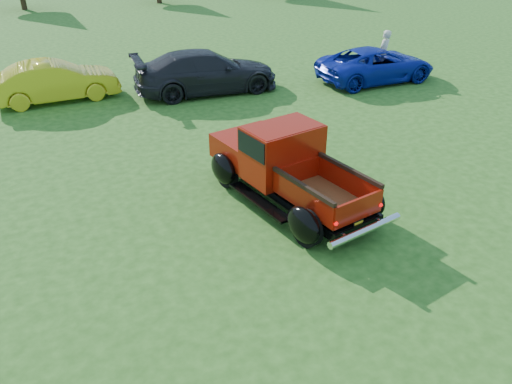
# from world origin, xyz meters

# --- Properties ---
(ground) EXTENTS (120.00, 120.00, 0.00)m
(ground) POSITION_xyz_m (0.00, 0.00, 0.00)
(ground) COLOR #244D16
(ground) RESTS_ON ground
(pickup_truck) EXTENTS (2.79, 4.79, 1.69)m
(pickup_truck) POSITION_xyz_m (1.10, 1.21, 0.80)
(pickup_truck) COLOR black
(pickup_truck) RESTS_ON ground
(show_car_yellow) EXTENTS (4.14, 1.54, 1.35)m
(show_car_yellow) POSITION_xyz_m (-2.83, 10.33, 0.68)
(show_car_yellow) COLOR gold
(show_car_yellow) RESTS_ON ground
(show_car_grey) EXTENTS (5.22, 2.40, 1.48)m
(show_car_grey) POSITION_xyz_m (2.15, 9.09, 0.74)
(show_car_grey) COLOR black
(show_car_grey) RESTS_ON ground
(show_car_blue) EXTENTS (4.59, 2.15, 1.27)m
(show_car_blue) POSITION_xyz_m (8.45, 7.65, 0.63)
(show_car_blue) COLOR #0D1D99
(show_car_blue) RESTS_ON ground
(spectator) EXTENTS (0.76, 0.67, 1.76)m
(spectator) POSITION_xyz_m (9.14, 8.16, 0.88)
(spectator) COLOR beige
(spectator) RESTS_ON ground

